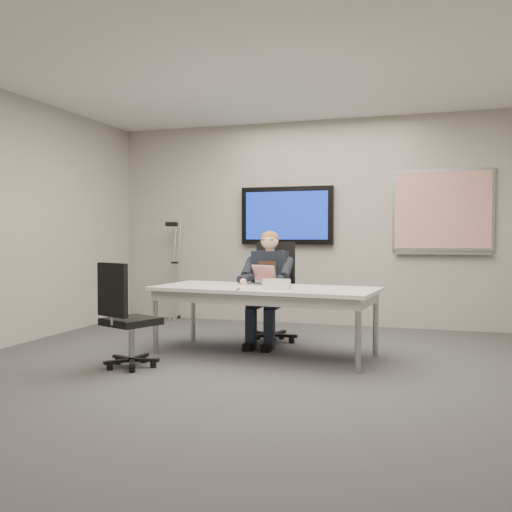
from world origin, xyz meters
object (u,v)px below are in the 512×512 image
(office_chair_far, at_px, (272,310))
(office_chair_near, at_px, (128,335))
(laptop, at_px, (263,280))
(seated_person, at_px, (266,299))
(conference_table, at_px, (265,295))

(office_chair_far, xyz_separation_m, office_chair_near, (-0.91, -1.68, -0.05))
(laptop, bearing_deg, office_chair_far, 114.85)
(office_chair_far, distance_m, seated_person, 0.30)
(office_chair_far, relative_size, office_chair_near, 1.17)
(conference_table, bearing_deg, office_chair_far, 105.53)
(conference_table, height_order, seated_person, seated_person)
(laptop, bearing_deg, office_chair_near, -107.89)
(office_chair_near, height_order, seated_person, seated_person)
(office_chair_far, height_order, seated_person, seated_person)
(seated_person, distance_m, laptop, 0.34)
(conference_table, xyz_separation_m, seated_person, (-0.13, 0.50, -0.10))
(seated_person, xyz_separation_m, laptop, (0.03, -0.25, 0.23))
(seated_person, relative_size, laptop, 3.48)
(laptop, bearing_deg, seated_person, 118.40)
(office_chair_far, xyz_separation_m, seated_person, (0.00, -0.25, 0.16))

